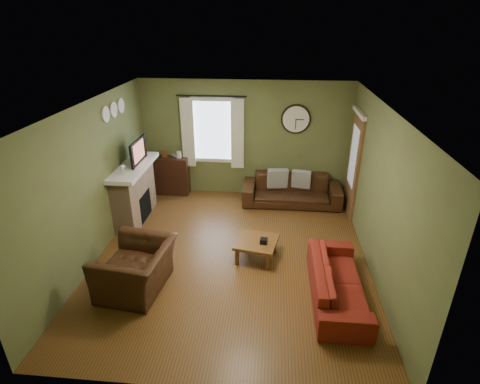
# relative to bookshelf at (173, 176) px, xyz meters

# --- Properties ---
(floor) EXTENTS (4.60, 5.20, 0.00)m
(floor) POSITION_rel_bookshelf_xyz_m (1.66, -2.42, -0.44)
(floor) COLOR brown
(floor) RESTS_ON ground
(ceiling) EXTENTS (4.60, 5.20, 0.00)m
(ceiling) POSITION_rel_bookshelf_xyz_m (1.66, -2.42, 2.16)
(ceiling) COLOR white
(ceiling) RESTS_ON ground
(wall_left) EXTENTS (0.00, 5.20, 2.60)m
(wall_left) POSITION_rel_bookshelf_xyz_m (-0.64, -2.42, 0.86)
(wall_left) COLOR #5D6838
(wall_left) RESTS_ON ground
(wall_right) EXTENTS (0.00, 5.20, 2.60)m
(wall_right) POSITION_rel_bookshelf_xyz_m (3.96, -2.42, 0.86)
(wall_right) COLOR #5D6838
(wall_right) RESTS_ON ground
(wall_back) EXTENTS (4.60, 0.00, 2.60)m
(wall_back) POSITION_rel_bookshelf_xyz_m (1.66, 0.18, 0.86)
(wall_back) COLOR #5D6838
(wall_back) RESTS_ON ground
(wall_front) EXTENTS (4.60, 0.00, 2.60)m
(wall_front) POSITION_rel_bookshelf_xyz_m (1.66, -5.02, 0.86)
(wall_front) COLOR #5D6838
(wall_front) RESTS_ON ground
(fireplace) EXTENTS (0.40, 1.40, 1.10)m
(fireplace) POSITION_rel_bookshelf_xyz_m (-0.44, -1.27, 0.11)
(fireplace) COLOR tan
(fireplace) RESTS_ON floor
(firebox) EXTENTS (0.04, 0.60, 0.55)m
(firebox) POSITION_rel_bookshelf_xyz_m (-0.25, -1.27, -0.14)
(firebox) COLOR black
(firebox) RESTS_ON fireplace
(mantel) EXTENTS (0.58, 1.60, 0.08)m
(mantel) POSITION_rel_bookshelf_xyz_m (-0.41, -1.27, 0.70)
(mantel) COLOR white
(mantel) RESTS_ON fireplace
(tv) EXTENTS (0.08, 0.60, 0.35)m
(tv) POSITION_rel_bookshelf_xyz_m (-0.39, -1.12, 0.91)
(tv) COLOR black
(tv) RESTS_ON mantel
(tv_screen) EXTENTS (0.02, 0.62, 0.36)m
(tv_screen) POSITION_rel_bookshelf_xyz_m (-0.31, -1.12, 0.97)
(tv_screen) COLOR #994C3F
(tv_screen) RESTS_ON mantel
(medallion_left) EXTENTS (0.28, 0.28, 0.03)m
(medallion_left) POSITION_rel_bookshelf_xyz_m (-0.62, -1.62, 1.81)
(medallion_left) COLOR white
(medallion_left) RESTS_ON wall_left
(medallion_mid) EXTENTS (0.28, 0.28, 0.03)m
(medallion_mid) POSITION_rel_bookshelf_xyz_m (-0.62, -1.27, 1.81)
(medallion_mid) COLOR white
(medallion_mid) RESTS_ON wall_left
(medallion_right) EXTENTS (0.28, 0.28, 0.03)m
(medallion_right) POSITION_rel_bookshelf_xyz_m (-0.62, -0.92, 1.81)
(medallion_right) COLOR white
(medallion_right) RESTS_ON wall_left
(window_pane) EXTENTS (1.00, 0.02, 1.30)m
(window_pane) POSITION_rel_bookshelf_xyz_m (0.96, 0.16, 1.06)
(window_pane) COLOR silver
(window_pane) RESTS_ON wall_back
(curtain_rod) EXTENTS (0.03, 0.03, 1.50)m
(curtain_rod) POSITION_rel_bookshelf_xyz_m (0.96, 0.06, 1.83)
(curtain_rod) COLOR black
(curtain_rod) RESTS_ON wall_back
(curtain_left) EXTENTS (0.28, 0.04, 1.55)m
(curtain_left) POSITION_rel_bookshelf_xyz_m (0.41, 0.06, 1.01)
(curtain_left) COLOR white
(curtain_left) RESTS_ON wall_back
(curtain_right) EXTENTS (0.28, 0.04, 1.55)m
(curtain_right) POSITION_rel_bookshelf_xyz_m (1.51, 0.06, 1.01)
(curtain_right) COLOR white
(curtain_right) RESTS_ON wall_back
(wall_clock) EXTENTS (0.64, 0.06, 0.64)m
(wall_clock) POSITION_rel_bookshelf_xyz_m (2.76, 0.13, 1.36)
(wall_clock) COLOR white
(wall_clock) RESTS_ON wall_back
(door) EXTENTS (0.05, 0.90, 2.10)m
(door) POSITION_rel_bookshelf_xyz_m (3.93, -0.57, 0.61)
(door) COLOR brown
(door) RESTS_ON floor
(bookshelf) EXTENTS (0.75, 0.32, 0.89)m
(bookshelf) POSITION_rel_bookshelf_xyz_m (0.00, 0.00, 0.00)
(bookshelf) COLOR black
(bookshelf) RESTS_ON floor
(book) EXTENTS (0.30, 0.30, 0.02)m
(book) POSITION_rel_bookshelf_xyz_m (0.04, 0.06, 0.52)
(book) COLOR brown
(book) RESTS_ON bookshelf
(sofa_brown) EXTENTS (2.14, 0.84, 0.62)m
(sofa_brown) POSITION_rel_bookshelf_xyz_m (2.74, -0.26, -0.13)
(sofa_brown) COLOR #321C0F
(sofa_brown) RESTS_ON floor
(pillow_left) EXTENTS (0.46, 0.19, 0.44)m
(pillow_left) POSITION_rel_bookshelf_xyz_m (2.42, -0.19, 0.11)
(pillow_left) COLOR #94969A
(pillow_left) RESTS_ON sofa_brown
(pillow_right) EXTENTS (0.42, 0.20, 0.41)m
(pillow_right) POSITION_rel_bookshelf_xyz_m (2.94, -0.19, 0.11)
(pillow_right) COLOR #94969A
(pillow_right) RESTS_ON sofa_brown
(sofa_red) EXTENTS (0.73, 1.88, 0.55)m
(sofa_red) POSITION_rel_bookshelf_xyz_m (3.32, -3.30, -0.17)
(sofa_red) COLOR maroon
(sofa_red) RESTS_ON floor
(armchair) EXTENTS (1.10, 1.23, 0.73)m
(armchair) POSITION_rel_bookshelf_xyz_m (0.32, -3.39, -0.08)
(armchair) COLOR #321C0F
(armchair) RESTS_ON floor
(coffee_table) EXTENTS (0.78, 0.78, 0.35)m
(coffee_table) POSITION_rel_bookshelf_xyz_m (2.08, -2.45, -0.27)
(coffee_table) COLOR brown
(coffee_table) RESTS_ON floor
(tissue_box) EXTENTS (0.13, 0.13, 0.09)m
(tissue_box) POSITION_rel_bookshelf_xyz_m (2.20, -2.52, -0.04)
(tissue_box) COLOR black
(tissue_box) RESTS_ON coffee_table
(wine_glass_a) EXTENTS (0.07, 0.07, 0.20)m
(wine_glass_a) POSITION_rel_bookshelf_xyz_m (-0.39, -1.78, 0.83)
(wine_glass_a) COLOR white
(wine_glass_a) RESTS_ON mantel
(wine_glass_b) EXTENTS (0.06, 0.06, 0.18)m
(wine_glass_b) POSITION_rel_bookshelf_xyz_m (-0.39, -1.73, 0.83)
(wine_glass_b) COLOR white
(wine_glass_b) RESTS_ON mantel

